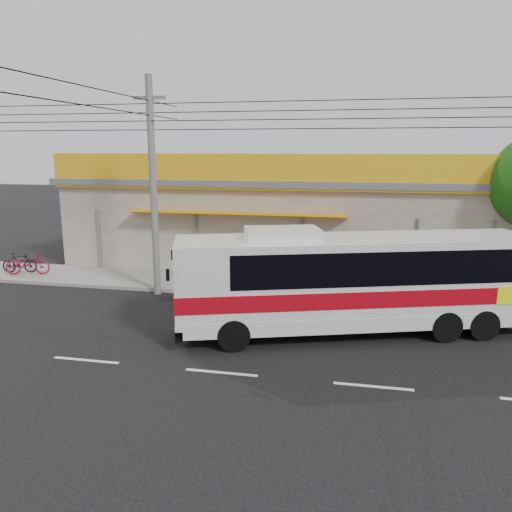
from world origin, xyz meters
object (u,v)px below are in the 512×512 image
(motorbike_red, at_px, (28,263))
(motorbike_dark, at_px, (20,263))
(coach_bus, at_px, (360,277))
(utility_pole, at_px, (150,115))

(motorbike_red, height_order, motorbike_dark, motorbike_red)
(coach_bus, bearing_deg, motorbike_dark, 146.46)
(coach_bus, distance_m, motorbike_red, 15.76)
(motorbike_dark, relative_size, utility_pole, 0.05)
(motorbike_red, bearing_deg, utility_pole, -116.24)
(coach_bus, xyz_separation_m, motorbike_red, (-15.16, 4.16, -1.21))
(motorbike_red, bearing_deg, coach_bus, -121.11)
(coach_bus, height_order, motorbike_dark, coach_bus)
(motorbike_dark, distance_m, utility_pole, 10.10)
(motorbike_red, height_order, utility_pole, utility_pole)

